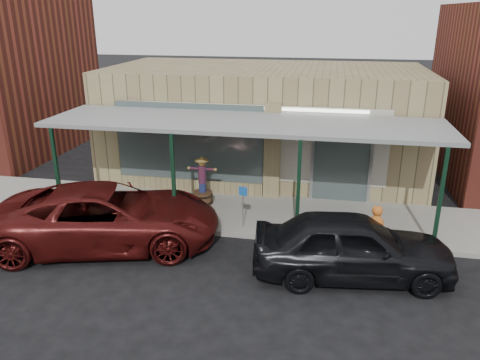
% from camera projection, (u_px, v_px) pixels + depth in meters
% --- Properties ---
extents(ground, '(120.00, 120.00, 0.00)m').
position_uv_depth(ground, '(218.00, 273.00, 11.75)').
color(ground, black).
rests_on(ground, ground).
extents(sidewalk, '(40.00, 3.20, 0.15)m').
position_uv_depth(sidewalk, '(244.00, 213.00, 15.05)').
color(sidewalk, gray).
rests_on(sidewalk, ground).
extents(storefront, '(12.00, 6.25, 4.20)m').
position_uv_depth(storefront, '(265.00, 121.00, 18.58)').
color(storefront, '#928459').
rests_on(storefront, ground).
extents(awning, '(12.00, 3.00, 3.04)m').
position_uv_depth(awning, '(244.00, 124.00, 14.02)').
color(awning, gray).
rests_on(awning, ground).
extents(block_buildings_near, '(61.00, 8.00, 8.00)m').
position_uv_depth(block_buildings_near, '(319.00, 77.00, 18.62)').
color(block_buildings_near, maroon).
rests_on(block_buildings_near, ground).
extents(barrel_scarecrow, '(0.97, 0.81, 1.64)m').
position_uv_depth(barrel_scarecrow, '(203.00, 188.00, 15.45)').
color(barrel_scarecrow, '#503020').
rests_on(barrel_scarecrow, sidewalk).
extents(barrel_pumpkin, '(0.70, 0.70, 0.70)m').
position_uv_depth(barrel_pumpkin, '(170.00, 206.00, 14.79)').
color(barrel_pumpkin, '#503020').
rests_on(barrel_pumpkin, sidewalk).
extents(handicap_sign, '(0.26, 0.10, 1.29)m').
position_uv_depth(handicap_sign, '(243.00, 202.00, 13.60)').
color(handicap_sign, gray).
rests_on(handicap_sign, sidewalk).
extents(parked_sedan, '(5.02, 2.51, 1.64)m').
position_uv_depth(parked_sedan, '(353.00, 246.00, 11.36)').
color(parked_sedan, black).
rests_on(parked_sedan, ground).
extents(car_maroon, '(6.67, 4.32, 1.71)m').
position_uv_depth(car_maroon, '(107.00, 216.00, 12.93)').
color(car_maroon, '#4C100F').
rests_on(car_maroon, ground).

